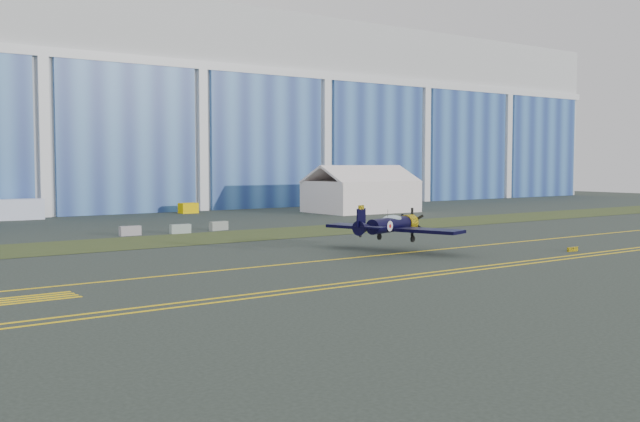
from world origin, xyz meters
TOP-DOWN VIEW (x-y plane):
  - ground at (0.00, 0.00)m, footprint 260.00×260.00m
  - grass_median at (0.00, 14.00)m, footprint 260.00×10.00m
  - taxiway_centreline at (0.00, -5.00)m, footprint 200.00×0.20m
  - edge_line_near at (0.00, -14.50)m, footprint 80.00×0.20m
  - edge_line_far at (0.00, -13.50)m, footprint 80.00×0.20m
  - hold_short_ladder at (-18.00, -8.10)m, footprint 6.00×2.40m
  - guard_board_right at (22.00, -12.00)m, footprint 1.20×0.15m
  - warbird at (10.44, -3.85)m, footprint 12.29×13.55m
  - tent at (38.37, 33.67)m, footprint 14.10×10.37m
  - shipping_container at (-3.94, 46.89)m, footprint 5.87×2.71m
  - tug at (17.77, 45.41)m, footprint 2.45×1.59m
  - barrier_a at (-0.63, 20.21)m, footprint 2.01×0.63m
  - barrier_b at (4.04, 19.22)m, footprint 2.03×0.70m
  - barrier_c at (8.71, 20.16)m, footprint 2.07×0.91m

SIDE VIEW (x-z plane):
  - ground at x=0.00m, z-range 0.00..0.00m
  - taxiway_centreline at x=0.00m, z-range 0.00..0.02m
  - edge_line_near at x=0.00m, z-range 0.00..0.02m
  - edge_line_far at x=0.00m, z-range 0.00..0.02m
  - hold_short_ladder at x=-18.00m, z-range 0.00..0.02m
  - grass_median at x=0.00m, z-range 0.01..0.03m
  - guard_board_right at x=22.00m, z-range 0.00..0.35m
  - barrier_a at x=-0.63m, z-range 0.00..0.90m
  - barrier_b at x=4.04m, z-range 0.00..0.90m
  - barrier_c at x=8.71m, z-range 0.00..0.90m
  - tug at x=17.77m, z-range 0.00..1.40m
  - shipping_container at x=-3.94m, z-range 0.00..2.48m
  - warbird at x=10.44m, z-range 0.41..3.75m
  - tent at x=38.37m, z-range 0.00..6.52m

